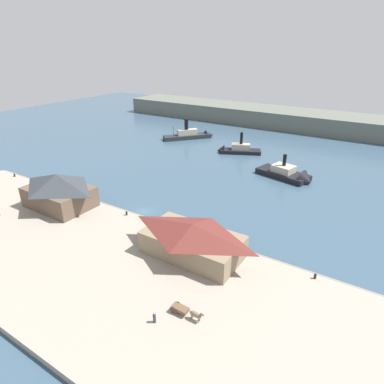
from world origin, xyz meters
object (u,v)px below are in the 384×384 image
at_px(horse_cart, 186,311).
at_px(mooring_post_center_west, 14,175).
at_px(ferry_shed_east_terminal, 193,239).
at_px(ferry_outer_harbor, 290,175).
at_px(ferry_mid_harbor, 192,135).
at_px(ferry_moored_east, 235,150).
at_px(mooring_post_center_east, 315,276).
at_px(ferry_shed_central_terminal, 59,190).
at_px(mooring_post_east, 127,213).
at_px(pedestrian_walking_east, 154,318).

bearing_deg(horse_cart, mooring_post_center_west, 165.80).
height_order(ferry_shed_east_terminal, ferry_outer_harbor, ferry_shed_east_terminal).
relative_size(horse_cart, ferry_mid_harbor, 0.27).
xyz_separation_m(ferry_outer_harbor, ferry_moored_east, (-25.65, 15.19, -0.04)).
relative_size(mooring_post_center_west, ferry_outer_harbor, 0.05).
bearing_deg(mooring_post_center_east, ferry_mid_harbor, 134.60).
bearing_deg(ferry_shed_east_terminal, mooring_post_center_west, 175.69).
relative_size(ferry_shed_central_terminal, mooring_post_center_east, 17.96).
bearing_deg(horse_cart, ferry_mid_harbor, 121.78).
height_order(mooring_post_center_west, mooring_post_east, same).
relative_size(ferry_moored_east, ferry_mid_harbor, 0.83).
relative_size(ferry_shed_east_terminal, ferry_mid_harbor, 0.93).
xyz_separation_m(ferry_shed_east_terminal, ferry_moored_east, (-22.36, 66.03, -3.28)).
distance_m(ferry_shed_east_terminal, mooring_post_center_east, 22.45).
bearing_deg(horse_cart, mooring_post_center_east, 53.47).
distance_m(ferry_shed_central_terminal, ferry_outer_harbor, 66.10).
xyz_separation_m(mooring_post_center_east, ferry_moored_east, (-44.05, 60.99, -0.46)).
relative_size(mooring_post_center_east, mooring_post_east, 1.00).
distance_m(horse_cart, mooring_post_center_east, 23.53).
bearing_deg(mooring_post_east, ferry_shed_central_terminal, -163.55).
distance_m(ferry_shed_east_terminal, mooring_post_center_west, 67.35).
distance_m(pedestrian_walking_east, mooring_post_east, 34.11).
height_order(ferry_shed_east_terminal, mooring_post_center_west, ferry_shed_east_terminal).
bearing_deg(mooring_post_center_west, pedestrian_walking_east, -17.39).
bearing_deg(ferry_outer_harbor, ferry_shed_central_terminal, -129.33).
bearing_deg(ferry_outer_harbor, mooring_post_east, -118.24).
bearing_deg(horse_cart, ferry_shed_east_terminal, 119.00).
relative_size(pedestrian_walking_east, ferry_mid_harbor, 0.09).
bearing_deg(mooring_post_center_west, ferry_shed_central_terminal, -10.39).
relative_size(ferry_shed_central_terminal, ferry_mid_harbor, 0.79).
height_order(ferry_shed_central_terminal, pedestrian_walking_east, ferry_shed_central_terminal).
xyz_separation_m(ferry_shed_east_terminal, mooring_post_center_east, (21.69, 5.04, -2.82)).
distance_m(ferry_shed_east_terminal, pedestrian_walking_east, 18.09).
bearing_deg(ferry_outer_harbor, mooring_post_center_west, -146.96).
height_order(horse_cart, ferry_moored_east, ferry_moored_east).
bearing_deg(ferry_outer_harbor, ferry_shed_east_terminal, -93.70).
relative_size(ferry_shed_central_terminal, ferry_outer_harbor, 0.87).
bearing_deg(pedestrian_walking_east, mooring_post_center_east, 52.44).
bearing_deg(ferry_shed_east_terminal, ferry_outer_harbor, 86.30).
distance_m(ferry_outer_harbor, ferry_moored_east, 29.81).
bearing_deg(horse_cart, ferry_shed_central_terminal, 163.51).
bearing_deg(ferry_outer_harbor, ferry_moored_east, 149.38).
bearing_deg(ferry_shed_central_terminal, mooring_post_center_west, 169.61).
height_order(ferry_shed_central_terminal, mooring_post_center_east, ferry_shed_central_terminal).
distance_m(horse_cart, pedestrian_walking_east, 4.75).
bearing_deg(pedestrian_walking_east, ferry_moored_east, 107.84).
bearing_deg(ferry_shed_central_terminal, mooring_post_center_east, 4.96).
distance_m(ferry_shed_central_terminal, horse_cart, 48.29).
bearing_deg(mooring_post_center_east, horse_cart, -126.53).
bearing_deg(mooring_post_east, pedestrian_walking_east, -40.65).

